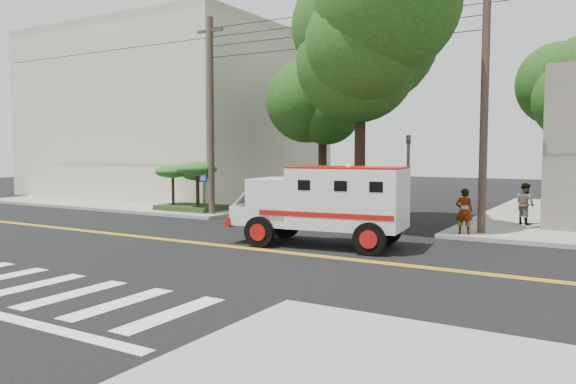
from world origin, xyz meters
The scene contains 13 objects.
ground centered at (0.00, 0.00, 0.00)m, with size 100.00×100.00×0.00m, color black.
sidewalk_nw centered at (-13.50, 13.50, 0.07)m, with size 17.00×17.00×0.15m, color gray.
building_left centered at (-15.50, 15.00, 5.15)m, with size 16.00×14.00×10.00m, color beige.
utility_pole_left centered at (-5.60, 6.00, 4.50)m, with size 0.28×0.28×9.00m, color #382D23.
utility_pole_right centered at (6.30, 6.20, 4.50)m, with size 0.28×0.28×9.00m, color #382D23.
tree_main centered at (1.94, 6.21, 7.20)m, with size 6.08×5.70×9.85m.
tree_left centered at (-2.68, 11.79, 5.73)m, with size 4.48×4.20×7.70m.
traffic_signal centered at (3.80, 5.60, 2.23)m, with size 0.15×0.18×3.60m.
accessibility_sign centered at (-6.20, 6.17, 1.37)m, with size 0.45×0.10×2.02m.
palm_planter centered at (-7.44, 6.62, 1.65)m, with size 3.52×2.63×2.36m.
armored_truck centered at (2.47, 1.63, 1.45)m, with size 5.79×2.83×2.54m.
pedestrian_a centered at (5.86, 5.50, 0.94)m, with size 0.58×0.38×1.59m, color gray.
pedestrian_b centered at (7.28, 9.38, 0.96)m, with size 0.79×0.61×1.62m, color gray.
Camera 1 is at (10.48, -14.18, 3.04)m, focal length 35.00 mm.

